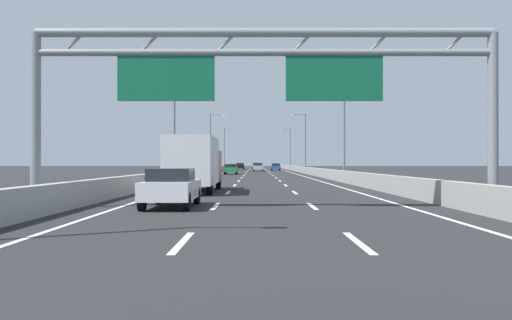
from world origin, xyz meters
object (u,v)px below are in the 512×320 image
at_px(streetlamp_right_distant, 288,146).
at_px(white_car, 171,187).
at_px(streetlamp_left_mid, 176,121).
at_px(streetlamp_left_far, 211,139).
at_px(sign_gantry, 260,72).
at_px(blue_car, 275,167).
at_px(black_car, 239,166).
at_px(streetlamp_left_distant, 225,146).
at_px(streetlamp_right_mid, 341,121).
at_px(orange_car, 256,166).
at_px(green_car, 230,169).
at_px(box_truck, 194,162).
at_px(silver_car, 257,167).
at_px(streetlamp_right_far, 303,139).

distance_m(streetlamp_right_distant, white_car, 106.31).
distance_m(streetlamp_left_mid, streetlamp_left_far, 38.31).
bearing_deg(sign_gantry, blue_car, 87.56).
bearing_deg(black_car, streetlamp_left_distant, 116.32).
distance_m(streetlamp_right_mid, streetlamp_left_far, 41.12).
distance_m(streetlamp_right_mid, blue_car, 58.94).
xyz_separation_m(blue_car, black_car, (-7.40, 10.50, 0.03)).
bearing_deg(orange_car, black_car, -105.53).
relative_size(streetlamp_left_mid, streetlamp_left_distant, 1.00).
height_order(sign_gantry, streetlamp_left_distant, streetlamp_left_distant).
bearing_deg(streetlamp_left_mid, green_car, 80.93).
bearing_deg(blue_car, streetlamp_right_mid, -86.27).
bearing_deg(sign_gantry, box_truck, 108.32).
bearing_deg(black_car, blue_car, -54.81).
bearing_deg(streetlamp_left_distant, silver_car, -74.37).
relative_size(green_car, blue_car, 0.93).
xyz_separation_m(streetlamp_right_far, silver_car, (-7.37, 11.30, -4.64)).
bearing_deg(streetlamp_right_far, silver_car, 123.13).
xyz_separation_m(streetlamp_left_mid, box_truck, (3.80, -19.08, -3.77)).
relative_size(streetlamp_left_mid, orange_car, 2.09).
bearing_deg(orange_car, streetlamp_right_distant, -34.78).
height_order(green_car, box_truck, box_truck).
height_order(silver_car, green_car, silver_car).
distance_m(streetlamp_left_distant, blue_car, 21.66).
relative_size(streetlamp_left_mid, green_car, 2.20).
bearing_deg(box_truck, white_car, -88.38).
relative_size(streetlamp_right_distant, black_car, 2.31).
relative_size(streetlamp_left_far, blue_car, 2.06).
relative_size(white_car, box_truck, 0.49).
bearing_deg(streetlamp_left_far, box_truck, -86.21).
xyz_separation_m(streetlamp_right_far, black_car, (-11.22, 30.81, -4.65)).
distance_m(streetlamp_right_distant, green_car, 54.38).
height_order(sign_gantry, silver_car, sign_gantry).
distance_m(streetlamp_left_mid, streetlamp_right_far, 41.12).
relative_size(streetlamp_left_distant, blue_car, 2.06).
distance_m(streetlamp_left_mid, orange_car, 82.40).
relative_size(streetlamp_right_distant, orange_car, 2.09).
xyz_separation_m(green_car, white_car, (0.32, -52.63, 0.01)).
xyz_separation_m(streetlamp_left_far, black_car, (3.71, 30.81, -4.65)).
xyz_separation_m(streetlamp_left_mid, green_car, (3.77, 23.61, -4.66)).
bearing_deg(white_car, orange_car, 88.35).
relative_size(orange_car, black_car, 1.10).
relative_size(streetlamp_left_far, box_truck, 1.11).
bearing_deg(orange_car, streetlamp_left_far, -99.46).
bearing_deg(box_truck, streetlamp_right_far, 79.03).
bearing_deg(streetlamp_left_mid, blue_car, 79.27).
bearing_deg(streetlamp_right_distant, streetlamp_left_distant, 180.00).
height_order(streetlamp_right_mid, blue_car, streetlamp_right_mid).
distance_m(sign_gantry, black_car, 99.07).
height_order(streetlamp_right_far, green_car, streetlamp_right_far).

